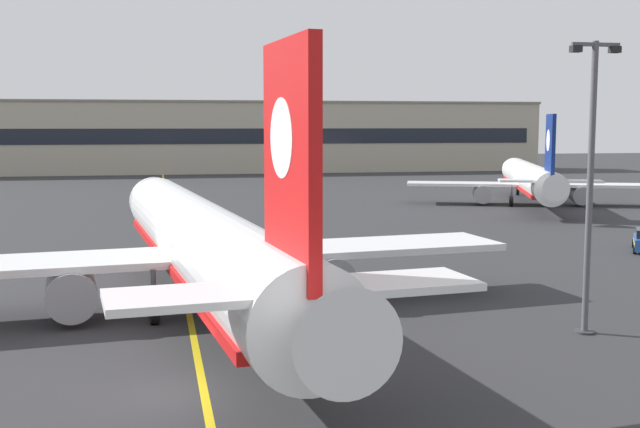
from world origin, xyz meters
The scene contains 6 objects.
ground_plane centered at (0.00, 0.00, 0.00)m, with size 400.00×400.00×0.00m, color #2D2D30.
taxiway_centreline centered at (0.00, 30.00, 0.00)m, with size 0.30×180.00×0.01m, color yellow.
airliner_foreground centered at (1.12, 11.94, 3.37)m, with size 32.35×41.47×11.65m.
airliner_background centered at (39.60, 56.31, 2.92)m, with size 27.65×34.96×10.11m.
apron_lamp_post centered at (17.51, 4.67, 6.65)m, with size 2.24×0.90×12.68m.
terminal_building centered at (7.27, 124.48, 6.73)m, with size 127.69×12.40×13.45m.
Camera 1 is at (-0.29, -26.55, 9.19)m, focal length 44.23 mm.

